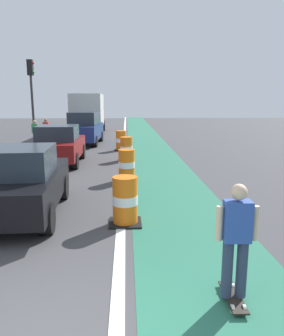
# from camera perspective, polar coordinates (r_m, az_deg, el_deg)

# --- Properties ---
(bike_lane_strip) EXTENTS (2.50, 80.00, 0.01)m
(bike_lane_strip) POSITION_cam_1_polar(r_m,az_deg,el_deg) (15.34, 2.45, 1.13)
(bike_lane_strip) COLOR #286B51
(bike_lane_strip) RESTS_ON ground
(lane_divider_stripe) EXTENTS (0.20, 80.00, 0.01)m
(lane_divider_stripe) POSITION_cam_1_polar(r_m,az_deg,el_deg) (15.28, -3.16, 1.08)
(lane_divider_stripe) COLOR silver
(lane_divider_stripe) RESTS_ON ground
(skateboarder_on_lane) EXTENTS (0.57, 0.81, 1.69)m
(skateboarder_on_lane) POSITION_cam_1_polar(r_m,az_deg,el_deg) (4.77, 15.74, -11.72)
(skateboarder_on_lane) COLOR black
(skateboarder_on_lane) RESTS_ON ground
(parked_sedan_nearest) EXTENTS (2.09, 4.19, 1.70)m
(parked_sedan_nearest) POSITION_cam_1_polar(r_m,az_deg,el_deg) (8.51, -20.19, -2.31)
(parked_sedan_nearest) COLOR black
(parked_sedan_nearest) RESTS_ON ground
(parked_sedan_second) EXTENTS (1.97, 4.13, 1.70)m
(parked_sedan_second) POSITION_cam_1_polar(r_m,az_deg,el_deg) (15.08, -13.98, 3.81)
(parked_sedan_second) COLOR maroon
(parked_sedan_second) RESTS_ON ground
(parked_suv_third) EXTENTS (2.08, 4.68, 2.04)m
(parked_suv_third) POSITION_cam_1_polar(r_m,az_deg,el_deg) (21.67, -9.73, 6.76)
(parked_suv_third) COLOR navy
(parked_suv_third) RESTS_ON ground
(traffic_barrel_front) EXTENTS (0.73, 0.73, 1.09)m
(traffic_barrel_front) POSITION_cam_1_polar(r_m,az_deg,el_deg) (7.57, -2.90, -5.63)
(traffic_barrel_front) COLOR orange
(traffic_barrel_front) RESTS_ON ground
(traffic_barrel_mid) EXTENTS (0.73, 0.73, 1.09)m
(traffic_barrel_mid) POSITION_cam_1_polar(r_m,az_deg,el_deg) (11.63, -2.63, 0.44)
(traffic_barrel_mid) COLOR orange
(traffic_barrel_mid) RESTS_ON ground
(traffic_barrel_back) EXTENTS (0.73, 0.73, 1.09)m
(traffic_barrel_back) POSITION_cam_1_polar(r_m,az_deg,el_deg) (15.58, -2.67, 3.26)
(traffic_barrel_back) COLOR orange
(traffic_barrel_back) RESTS_ON ground
(traffic_barrel_far) EXTENTS (0.73, 0.73, 1.09)m
(traffic_barrel_far) POSITION_cam_1_polar(r_m,az_deg,el_deg) (18.76, -3.60, 4.64)
(traffic_barrel_far) COLOR orange
(traffic_barrel_far) RESTS_ON ground
(delivery_truck_down_block) EXTENTS (2.50, 7.65, 3.23)m
(delivery_truck_down_block) POSITION_cam_1_polar(r_m,az_deg,el_deg) (28.24, -9.05, 9.49)
(delivery_truck_down_block) COLOR beige
(delivery_truck_down_block) RESTS_ON ground
(traffic_light_corner) EXTENTS (0.41, 0.32, 5.10)m
(traffic_light_corner) POSITION_cam_1_polar(r_m,az_deg,el_deg) (21.57, -18.29, 12.89)
(traffic_light_corner) COLOR #2D2D2D
(traffic_light_corner) RESTS_ON ground
(pedestrian_crossing) EXTENTS (0.34, 0.20, 1.61)m
(pedestrian_crossing) POSITION_cam_1_polar(r_m,az_deg,el_deg) (20.77, -17.74, 5.71)
(pedestrian_crossing) COLOR #33333D
(pedestrian_crossing) RESTS_ON ground
(pedestrian_waiting) EXTENTS (0.34, 0.20, 1.61)m
(pedestrian_waiting) POSITION_cam_1_polar(r_m,az_deg,el_deg) (22.29, -16.02, 6.16)
(pedestrian_waiting) COLOR #33333D
(pedestrian_waiting) RESTS_ON ground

